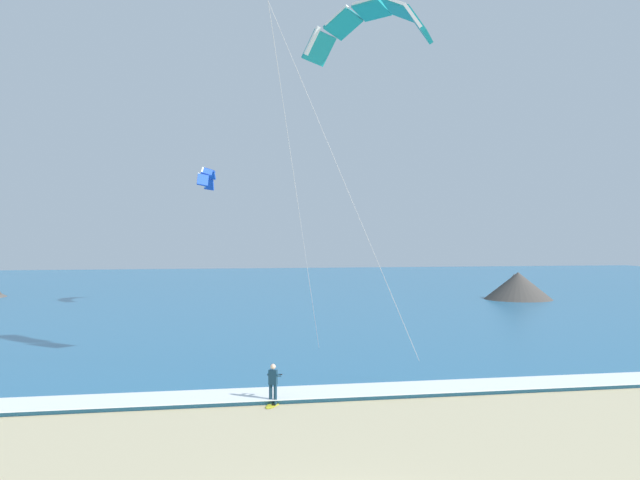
{
  "coord_description": "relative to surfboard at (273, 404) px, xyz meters",
  "views": [
    {
      "loc": [
        -3.55,
        -15.14,
        6.83
      ],
      "look_at": [
        2.16,
        15.91,
        6.75
      ],
      "focal_mm": 37.22,
      "sensor_mm": 36.0,
      "label": 1
    }
  ],
  "objects": [
    {
      "name": "headland_right",
      "position": [
        31.22,
        40.19,
        1.52
      ],
      "size": [
        7.78,
        7.78,
        3.15
      ],
      "color": "#665B51",
      "rests_on": "ground"
    },
    {
      "name": "surf_foam",
      "position": [
        0.55,
        1.08,
        0.19
      ],
      "size": [
        200.0,
        2.39,
        0.04
      ],
      "primitive_type": "cube",
      "color": "white",
      "rests_on": "sea"
    },
    {
      "name": "kite_distant",
      "position": [
        -2.15,
        37.9,
        12.82
      ],
      "size": [
        1.89,
        5.68,
        2.06
      ],
      "color": "blue"
    },
    {
      "name": "sea",
      "position": [
        0.55,
        60.08,
        0.07
      ],
      "size": [
        200.0,
        120.0,
        0.2
      ],
      "primitive_type": "cube",
      "color": "teal",
      "rests_on": "ground"
    },
    {
      "name": "kitesurfer",
      "position": [
        0.01,
        0.02,
        0.91
      ],
      "size": [
        0.66,
        0.66,
        1.69
      ],
      "color": "#143347",
      "rests_on": "ground"
    },
    {
      "name": "kite_primary",
      "position": [
        5.17,
        4.46,
        17.31
      ],
      "size": [
        7.89,
        6.97,
        17.25
      ],
      "color": "teal"
    },
    {
      "name": "surfboard",
      "position": [
        0.0,
        0.0,
        0.0
      ],
      "size": [
        0.99,
        1.45,
        0.09
      ],
      "color": "yellow",
      "rests_on": "ground"
    }
  ]
}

